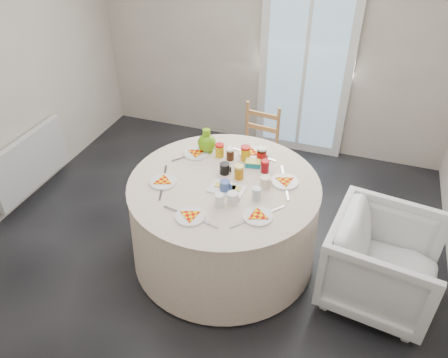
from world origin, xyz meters
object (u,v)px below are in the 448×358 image
(radiator, at_px, (31,162))
(green_pitcher, at_px, (207,140))
(table, at_px, (224,221))
(armchair, at_px, (384,260))
(wooden_chair, at_px, (256,146))

(radiator, bearing_deg, green_pitcher, 6.18)
(table, distance_m, green_pitcher, 0.69)
(table, bearing_deg, armchair, -1.95)
(table, bearing_deg, wooden_chair, 91.99)
(green_pitcher, bearing_deg, table, -48.79)
(armchair, xyz_separation_m, green_pitcher, (-1.56, 0.43, 0.48))
(wooden_chair, distance_m, armchair, 1.72)
(table, relative_size, armchair, 1.94)
(table, distance_m, wooden_chair, 1.08)
(table, distance_m, armchair, 1.27)
(wooden_chair, relative_size, green_pitcher, 4.26)
(radiator, bearing_deg, wooden_chair, 23.09)
(radiator, height_order, armchair, armchair)
(wooden_chair, distance_m, green_pitcher, 0.83)
(radiator, height_order, green_pitcher, green_pitcher)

